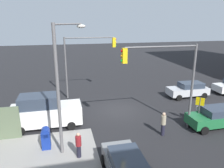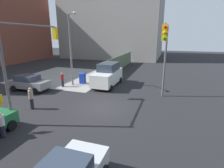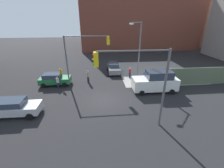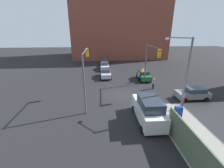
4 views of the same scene
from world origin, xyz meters
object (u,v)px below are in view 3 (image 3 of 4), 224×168
van_white_delivery (156,81)px  pedestrian_waiting (130,72)px  traffic_signal_se_corner (139,75)px  smokestack (206,18)px  mailbox_blue (146,76)px  pedestrian_walking_north (58,82)px  traffic_signal_nw_corner (83,51)px  hatchback_green (55,79)px  coupe_gray (114,68)px  pedestrian_crossing (88,76)px  street_lamp_corner (138,48)px  sedan_silver (14,107)px

van_white_delivery → pedestrian_waiting: bearing=115.1°
traffic_signal_se_corner → van_white_delivery: size_ratio=1.20×
smokestack → mailbox_blue: size_ratio=11.67×
smokestack → pedestrian_walking_north: 45.75m
traffic_signal_nw_corner → hatchback_green: traffic_signal_nw_corner is taller
coupe_gray → van_white_delivery: 8.54m
traffic_signal_se_corner → coupe_gray: bearing=91.8°
mailbox_blue → pedestrian_crossing: bearing=178.6°
coupe_gray → pedestrian_crossing: bearing=-135.6°
smokestack → pedestrian_waiting: size_ratio=10.12×
street_lamp_corner → pedestrian_walking_north: size_ratio=5.07×
sedan_silver → pedestrian_walking_north: (2.61, 5.69, -0.03)m
traffic_signal_se_corner → van_white_delivery: 8.18m
traffic_signal_nw_corner → hatchback_green: bearing=174.2°
pedestrian_waiting → hatchback_green: bearing=4.2°
mailbox_blue → pedestrian_waiting: (-2.00, 1.50, 0.09)m
street_lamp_corner → hatchback_green: (-11.44, -0.61, -3.86)m
hatchback_green → pedestrian_waiting: 10.81m
mailbox_blue → pedestrian_walking_north: pedestrian_walking_north is taller
pedestrian_waiting → pedestrian_walking_north: 10.36m
traffic_signal_nw_corner → traffic_signal_se_corner: (4.73, -9.00, -0.01)m
van_white_delivery → pedestrian_walking_north: bearing=170.7°
pedestrian_walking_north → traffic_signal_nw_corner: bearing=37.7°
pedestrian_walking_north → hatchback_green: bearing=147.8°
traffic_signal_se_corner → street_lamp_corner: (2.55, 10.03, 0.07)m
pedestrian_crossing → pedestrian_walking_north: (-3.80, -1.40, -0.12)m
traffic_signal_se_corner → coupe_gray: size_ratio=1.58×
pedestrian_walking_north → coupe_gray: bearing=60.5°
pedestrian_crossing → hatchback_green: bearing=160.0°
street_lamp_corner → sedan_silver: bearing=-150.9°
street_lamp_corner → pedestrian_waiting: (-0.75, 0.97, -3.85)m
traffic_signal_nw_corner → sedan_silver: 9.60m
coupe_gray → pedestrian_walking_north: bearing=-145.7°
traffic_signal_se_corner → pedestrian_crossing: (-4.40, 9.70, -3.70)m
mailbox_blue → van_white_delivery: (0.20, -3.20, 0.52)m
traffic_signal_se_corner → pedestrian_walking_north: 12.28m
street_lamp_corner → pedestrian_waiting: bearing=127.6°
pedestrian_waiting → sedan_silver: bearing=29.4°
traffic_signal_se_corner → pedestrian_waiting: 11.77m
coupe_gray → van_white_delivery: bearing=-58.8°
traffic_signal_se_corner → street_lamp_corner: size_ratio=0.81×
hatchback_green → pedestrian_waiting: size_ratio=2.45×
sedan_silver → traffic_signal_se_corner: bearing=-13.6°
traffic_signal_se_corner → pedestrian_crossing: 11.27m
traffic_signal_nw_corner → sedan_silver: traffic_signal_nw_corner is taller
pedestrian_walking_north → sedan_silver: bearing=-88.3°
coupe_gray → hatchback_green: bearing=-153.7°
hatchback_green → pedestrian_waiting: bearing=8.4°
van_white_delivery → pedestrian_crossing: (-8.40, 3.40, -0.34)m
van_white_delivery → hatchback_green: bearing=166.4°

